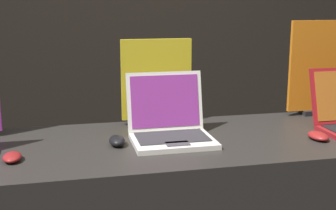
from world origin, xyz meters
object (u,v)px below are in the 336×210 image
object	(u,v)px
mouse_front	(12,157)
mouse_middle	(117,141)
mouse_back	(318,136)
laptop_middle	(170,125)
promo_stand_middle	(157,84)
promo_stand_back	(323,70)

from	to	relation	value
mouse_front	mouse_middle	size ratio (longest dim) A/B	1.01
mouse_front	mouse_back	size ratio (longest dim) A/B	0.91
mouse_front	mouse_middle	xyz separation A→B (m)	(0.39, 0.10, 0.00)
laptop_middle	mouse_middle	xyz separation A→B (m)	(-0.22, -0.04, -0.04)
mouse_front	promo_stand_middle	bearing A→B (deg)	33.42
mouse_front	promo_stand_back	xyz separation A→B (m)	(1.45, 0.39, 0.21)
laptop_middle	promo_stand_back	distance (m)	0.89
laptop_middle	promo_stand_middle	xyz separation A→B (m)	(0.00, 0.27, 0.12)
promo_stand_back	mouse_middle	bearing A→B (deg)	-164.53
mouse_front	promo_stand_middle	world-z (taller)	promo_stand_middle
laptop_middle	promo_stand_middle	bearing A→B (deg)	90.00
mouse_front	mouse_back	bearing A→B (deg)	-0.27
mouse_middle	promo_stand_back	xyz separation A→B (m)	(1.06, 0.29, 0.20)
mouse_middle	laptop_middle	bearing A→B (deg)	9.01
mouse_middle	promo_stand_back	world-z (taller)	promo_stand_back
promo_stand_middle	mouse_back	world-z (taller)	promo_stand_middle
laptop_middle	promo_stand_back	size ratio (longest dim) A/B	0.70
promo_stand_middle	mouse_back	bearing A→B (deg)	-34.41
laptop_middle	promo_stand_back	world-z (taller)	promo_stand_back
laptop_middle	mouse_middle	bearing A→B (deg)	-170.99
mouse_back	promo_stand_back	bearing A→B (deg)	58.71
laptop_middle	mouse_middle	distance (m)	0.23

